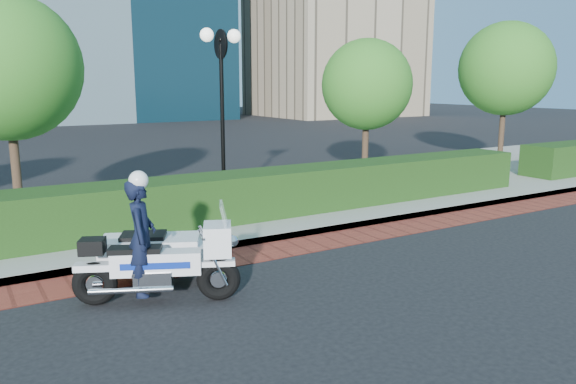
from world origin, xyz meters
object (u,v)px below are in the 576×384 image
tree_c (367,85)px  police_motorcycle (152,252)px  lamppost (222,89)px  tree_d (506,69)px  tree_b (6,67)px

tree_c → police_motorcycle: bearing=-145.8°
lamppost → tree_d: (12.00, 1.30, 0.65)m
lamppost → tree_c: size_ratio=0.98×
lamppost → tree_d: tree_d is taller
tree_d → police_motorcycle: size_ratio=2.32×
tree_c → tree_d: bearing=0.0°
tree_c → police_motorcycle: (-8.83, -6.00, -2.39)m
tree_b → tree_c: 10.01m
tree_b → police_motorcycle: size_ratio=2.19×
tree_d → police_motorcycle: tree_d is taller
tree_b → tree_d: size_ratio=0.95×
lamppost → tree_b: tree_b is taller
lamppost → tree_c: (5.50, 1.30, 0.09)m
lamppost → tree_c: tree_c is taller
lamppost → police_motorcycle: (-3.33, -4.70, -2.30)m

